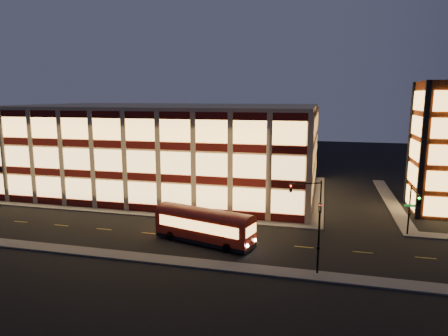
# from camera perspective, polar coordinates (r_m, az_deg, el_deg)

# --- Properties ---
(ground) EXTENTS (200.00, 200.00, 0.00)m
(ground) POSITION_cam_1_polar(r_m,az_deg,el_deg) (55.42, -11.80, -6.77)
(ground) COLOR black
(ground) RESTS_ON ground
(sidewalk_office_south) EXTENTS (54.00, 2.00, 0.15)m
(sidewalk_office_south) POSITION_cam_1_polar(r_m,az_deg,el_deg) (57.58, -14.08, -6.14)
(sidewalk_office_south) COLOR #514F4C
(sidewalk_office_south) RESTS_ON ground
(sidewalk_office_east) EXTENTS (2.00, 30.00, 0.15)m
(sidewalk_office_east) POSITION_cam_1_polar(r_m,az_deg,el_deg) (66.48, 13.24, -3.90)
(sidewalk_office_east) COLOR #514F4C
(sidewalk_office_east) RESTS_ON ground
(sidewalk_tower_west) EXTENTS (2.00, 30.00, 0.15)m
(sidewalk_tower_west) POSITION_cam_1_polar(r_m,az_deg,el_deg) (67.29, 22.67, -4.26)
(sidewalk_tower_west) COLOR #514F4C
(sidewalk_tower_west) RESTS_ON ground
(sidewalk_near) EXTENTS (100.00, 2.00, 0.15)m
(sidewalk_near) POSITION_cam_1_polar(r_m,az_deg,el_deg) (44.75, -19.19, -11.20)
(sidewalk_near) COLOR #514F4C
(sidewalk_near) RESTS_ON ground
(office_building) EXTENTS (50.45, 30.45, 14.50)m
(office_building) POSITION_cam_1_polar(r_m,az_deg,el_deg) (70.23, -8.16, 2.97)
(office_building) COLOR tan
(office_building) RESTS_ON ground
(stair_tower) EXTENTS (8.60, 8.60, 18.00)m
(stair_tower) POSITION_cam_1_polar(r_m,az_deg,el_deg) (62.11, 29.34, 2.44)
(stair_tower) COLOR #8C3814
(stair_tower) RESTS_ON ground
(traffic_signal_far) EXTENTS (3.79, 1.87, 6.00)m
(traffic_signal_far) POSITION_cam_1_polar(r_m,az_deg,el_deg) (49.26, 12.14, -3.96)
(traffic_signal_far) COLOR black
(traffic_signal_far) RESTS_ON ground
(traffic_signal_right) EXTENTS (1.20, 4.37, 6.00)m
(traffic_signal_right) POSITION_cam_1_polar(r_m,az_deg,el_deg) (49.41, 25.34, -4.70)
(traffic_signal_right) COLOR black
(traffic_signal_right) RESTS_ON ground
(traffic_signal_near) EXTENTS (0.32, 4.45, 6.00)m
(traffic_signal_near) POSITION_cam_1_polar(r_m,az_deg,el_deg) (38.39, 13.45, -8.06)
(traffic_signal_near) COLOR black
(traffic_signal_near) RESTS_ON ground
(trolley_bus) EXTENTS (11.78, 5.85, 3.87)m
(trolley_bus) POSITION_cam_1_polar(r_m,az_deg,el_deg) (44.38, -2.84, -7.96)
(trolley_bus) COLOR maroon
(trolley_bus) RESTS_ON ground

